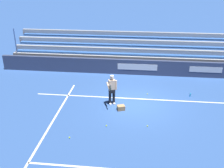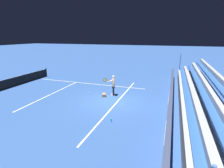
{
  "view_description": "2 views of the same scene",
  "coord_description": "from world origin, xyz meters",
  "px_view_note": "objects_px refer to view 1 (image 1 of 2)",
  "views": [
    {
      "loc": [
        -0.07,
        13.23,
        6.99
      ],
      "look_at": [
        1.37,
        0.27,
        1.22
      ],
      "focal_mm": 42.0,
      "sensor_mm": 36.0,
      "label": 1
    },
    {
      "loc": [
        -11.99,
        -4.3,
        4.96
      ],
      "look_at": [
        -0.16,
        -0.15,
        1.46
      ],
      "focal_mm": 28.0,
      "sensor_mm": 36.0,
      "label": 2
    }
  ],
  "objects_px": {
    "tennis_ball_by_box": "(147,126)",
    "ball_box_cardboard": "(121,108)",
    "tennis_ball_toward_net": "(106,126)",
    "tennis_ball_stray_back": "(147,94)",
    "tennis_ball_near_player": "(69,138)",
    "water_bottle": "(190,95)",
    "tennis_player": "(112,90)"
  },
  "relations": [
    {
      "from": "tennis_ball_near_player",
      "to": "water_bottle",
      "type": "xyz_separation_m",
      "value": [
        -6.06,
        -4.87,
        0.08
      ]
    },
    {
      "from": "tennis_ball_stray_back",
      "to": "tennis_player",
      "type": "bearing_deg",
      "value": 35.77
    },
    {
      "from": "tennis_ball_stray_back",
      "to": "ball_box_cardboard",
      "type": "bearing_deg",
      "value": 54.95
    },
    {
      "from": "tennis_ball_stray_back",
      "to": "water_bottle",
      "type": "xyz_separation_m",
      "value": [
        -2.52,
        0.0,
        0.08
      ]
    },
    {
      "from": "tennis_ball_by_box",
      "to": "water_bottle",
      "type": "xyz_separation_m",
      "value": [
        -2.57,
        -3.54,
        0.08
      ]
    },
    {
      "from": "tennis_ball_near_player",
      "to": "water_bottle",
      "type": "bearing_deg",
      "value": -141.21
    },
    {
      "from": "tennis_ball_toward_net",
      "to": "ball_box_cardboard",
      "type": "bearing_deg",
      "value": -108.79
    },
    {
      "from": "tennis_ball_toward_net",
      "to": "tennis_ball_near_player",
      "type": "height_order",
      "value": "same"
    },
    {
      "from": "ball_box_cardboard",
      "to": "tennis_ball_toward_net",
      "type": "xyz_separation_m",
      "value": [
        0.57,
        1.68,
        -0.1
      ]
    },
    {
      "from": "tennis_player",
      "to": "tennis_ball_by_box",
      "type": "relative_size",
      "value": 25.98
    },
    {
      "from": "tennis_ball_by_box",
      "to": "ball_box_cardboard",
      "type": "bearing_deg",
      "value": -46.79
    },
    {
      "from": "tennis_player",
      "to": "tennis_ball_stray_back",
      "type": "xyz_separation_m",
      "value": [
        -2.0,
        -1.44,
        -0.86
      ]
    },
    {
      "from": "ball_box_cardboard",
      "to": "tennis_ball_stray_back",
      "type": "relative_size",
      "value": 6.06
    },
    {
      "from": "water_bottle",
      "to": "tennis_ball_by_box",
      "type": "bearing_deg",
      "value": 54.06
    },
    {
      "from": "ball_box_cardboard",
      "to": "water_bottle",
      "type": "distance_m",
      "value": 4.46
    },
    {
      "from": "tennis_player",
      "to": "tennis_ball_near_player",
      "type": "xyz_separation_m",
      "value": [
        1.54,
        3.43,
        -0.86
      ]
    },
    {
      "from": "tennis_ball_by_box",
      "to": "tennis_ball_near_player",
      "type": "height_order",
      "value": "same"
    },
    {
      "from": "tennis_player",
      "to": "tennis_ball_stray_back",
      "type": "height_order",
      "value": "tennis_player"
    },
    {
      "from": "ball_box_cardboard",
      "to": "water_bottle",
      "type": "height_order",
      "value": "ball_box_cardboard"
    },
    {
      "from": "tennis_ball_near_player",
      "to": "tennis_ball_toward_net",
      "type": "bearing_deg",
      "value": -143.14
    },
    {
      "from": "tennis_ball_near_player",
      "to": "water_bottle",
      "type": "relative_size",
      "value": 0.3
    },
    {
      "from": "water_bottle",
      "to": "tennis_ball_stray_back",
      "type": "bearing_deg",
      "value": -0.1
    },
    {
      "from": "tennis_ball_by_box",
      "to": "tennis_ball_stray_back",
      "type": "bearing_deg",
      "value": -90.68
    },
    {
      "from": "tennis_player",
      "to": "ball_box_cardboard",
      "type": "distance_m",
      "value": 1.13
    },
    {
      "from": "tennis_player",
      "to": "tennis_ball_toward_net",
      "type": "xyz_separation_m",
      "value": [
        0.01,
        2.29,
        -0.86
      ]
    },
    {
      "from": "tennis_player",
      "to": "water_bottle",
      "type": "height_order",
      "value": "tennis_player"
    },
    {
      "from": "tennis_ball_by_box",
      "to": "tennis_ball_stray_back",
      "type": "xyz_separation_m",
      "value": [
        -0.04,
        -3.54,
        0.0
      ]
    },
    {
      "from": "tennis_ball_toward_net",
      "to": "tennis_ball_near_player",
      "type": "bearing_deg",
      "value": 36.86
    },
    {
      "from": "tennis_ball_toward_net",
      "to": "water_bottle",
      "type": "distance_m",
      "value": 5.87
    },
    {
      "from": "tennis_ball_stray_back",
      "to": "tennis_ball_near_player",
      "type": "distance_m",
      "value": 6.03
    },
    {
      "from": "tennis_ball_toward_net",
      "to": "tennis_ball_stray_back",
      "type": "relative_size",
      "value": 1.0
    },
    {
      "from": "tennis_ball_by_box",
      "to": "tennis_ball_stray_back",
      "type": "height_order",
      "value": "same"
    }
  ]
}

